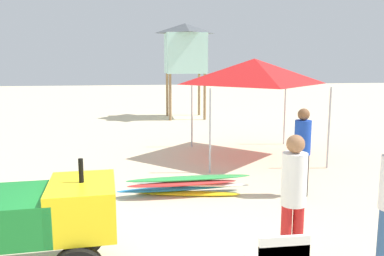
% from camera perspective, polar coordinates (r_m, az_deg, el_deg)
% --- Properties ---
extents(utility_cart, '(2.62, 1.42, 1.50)m').
position_cam_1_polar(utility_cart, '(5.52, -23.46, -11.57)').
color(utility_cart, '#197A2D').
rests_on(utility_cart, ground).
extents(surfboard_pile, '(2.71, 0.84, 0.40)m').
position_cam_1_polar(surfboard_pile, '(8.32, -0.78, -7.93)').
color(surfboard_pile, yellow).
rests_on(surfboard_pile, ground).
extents(lifeguard_near_left, '(0.32, 0.32, 1.77)m').
position_cam_1_polar(lifeguard_near_left, '(5.44, 13.92, -8.67)').
color(lifeguard_near_left, red).
rests_on(lifeguard_near_left, ground).
extents(lifeguard_near_center, '(0.32, 0.32, 1.76)m').
position_cam_1_polar(lifeguard_near_center, '(8.33, 15.06, -2.45)').
color(lifeguard_near_center, black).
rests_on(lifeguard_near_center, ground).
extents(popup_canopy, '(3.05, 3.05, 2.72)m').
position_cam_1_polar(popup_canopy, '(11.41, 8.63, 7.77)').
color(popup_canopy, '#B2B2B7').
rests_on(popup_canopy, ground).
extents(lifeguard_tower, '(1.98, 1.98, 4.33)m').
position_cam_1_polar(lifeguard_tower, '(19.13, -0.95, 11.00)').
color(lifeguard_tower, olive).
rests_on(lifeguard_tower, ground).
extents(cooler_box, '(0.54, 0.32, 0.41)m').
position_cam_1_polar(cooler_box, '(7.89, -18.07, -9.41)').
color(cooler_box, blue).
rests_on(cooler_box, ground).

